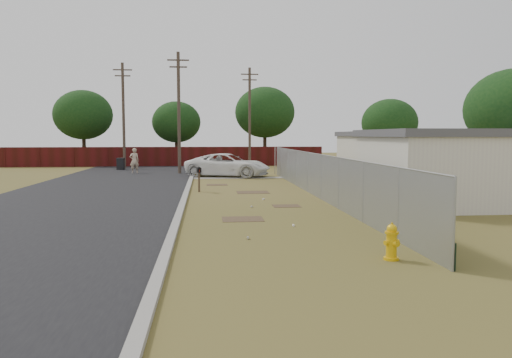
{
  "coord_description": "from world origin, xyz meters",
  "views": [
    {
      "loc": [
        -2.04,
        -21.79,
        2.85
      ],
      "look_at": [
        -0.02,
        -1.85,
        1.1
      ],
      "focal_mm": 35.0,
      "sensor_mm": 36.0,
      "label": 1
    }
  ],
  "objects": [
    {
      "name": "scattered_litter",
      "position": [
        0.02,
        -4.29,
        0.04
      ],
      "size": [
        1.66,
        8.41,
        0.07
      ],
      "color": "white",
      "rests_on": "ground"
    },
    {
      "name": "chainlink_fence",
      "position": [
        3.12,
        1.03,
        0.8
      ],
      "size": [
        0.1,
        27.06,
        2.02
      ],
      "color": "gray",
      "rests_on": "ground"
    },
    {
      "name": "trash_bin",
      "position": [
        -9.09,
        20.53,
        0.51
      ],
      "size": [
        0.65,
        0.72,
        0.99
      ],
      "color": "black",
      "rests_on": "ground"
    },
    {
      "name": "utility_poles",
      "position": [
        -3.67,
        20.67,
        4.69
      ],
      "size": [
        12.6,
        8.24,
        9.0
      ],
      "color": "brown",
      "rests_on": "ground"
    },
    {
      "name": "horizon_trees",
      "position": [
        0.84,
        23.56,
        4.63
      ],
      "size": [
        33.32,
        31.94,
        7.78
      ],
      "color": "#2F2115",
      "rests_on": "ground"
    },
    {
      "name": "ground",
      "position": [
        0.0,
        0.0,
        0.0
      ],
      "size": [
        120.0,
        120.0,
        0.0
      ],
      "primitive_type": "plane",
      "color": "brown",
      "rests_on": "ground"
    },
    {
      "name": "mailbox",
      "position": [
        -2.38,
        3.52,
        1.01
      ],
      "size": [
        0.25,
        0.56,
        1.27
      ],
      "color": "brown",
      "rests_on": "ground"
    },
    {
      "name": "fire_hydrant",
      "position": [
        2.2,
        -10.9,
        0.41
      ],
      "size": [
        0.45,
        0.45,
        0.87
      ],
      "color": "#E1AD0B",
      "rests_on": "ground"
    },
    {
      "name": "privacy_fence",
      "position": [
        -6.0,
        25.0,
        0.9
      ],
      "size": [
        30.0,
        0.12,
        1.8
      ],
      "primitive_type": "cube",
      "color": "#420E0E",
      "rests_on": "ground"
    },
    {
      "name": "street",
      "position": [
        -6.76,
        8.05,
        0.02
      ],
      "size": [
        15.1,
        60.0,
        0.12
      ],
      "color": "black",
      "rests_on": "ground"
    },
    {
      "name": "pedestrian",
      "position": [
        -7.41,
        16.56,
        0.95
      ],
      "size": [
        0.8,
        0.64,
        1.9
      ],
      "primitive_type": "imported",
      "rotation": [
        0.0,
        0.0,
        3.44
      ],
      "color": "tan",
      "rests_on": "ground"
    },
    {
      "name": "pickup_truck",
      "position": [
        -0.51,
        12.7,
        0.81
      ],
      "size": [
        6.36,
        4.45,
        1.61
      ],
      "primitive_type": "imported",
      "rotation": [
        0.0,
        0.0,
        1.23
      ],
      "color": "white",
      "rests_on": "ground"
    },
    {
      "name": "houses",
      "position": [
        9.7,
        3.13,
        1.56
      ],
      "size": [
        9.3,
        17.24,
        3.1
      ],
      "color": "beige",
      "rests_on": "ground"
    }
  ]
}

